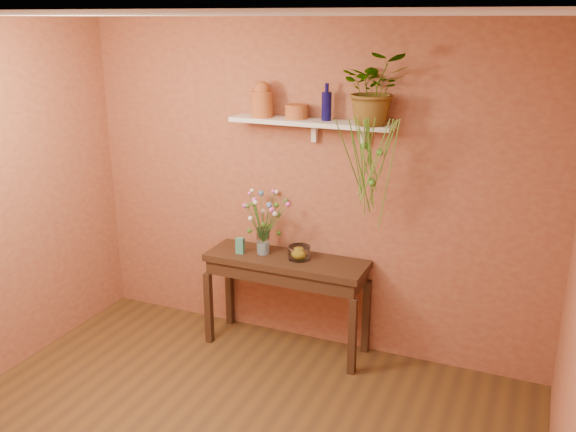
# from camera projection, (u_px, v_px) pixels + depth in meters

# --- Properties ---
(room) EXTENTS (4.04, 4.04, 2.70)m
(room) POSITION_uv_depth(u_px,v_px,m) (174.00, 279.00, 3.33)
(room) COLOR brown
(room) RESTS_ON ground
(sideboard) EXTENTS (1.34, 0.43, 0.82)m
(sideboard) POSITION_uv_depth(u_px,v_px,m) (286.00, 271.00, 5.11)
(sideboard) COLOR #3B2417
(sideboard) RESTS_ON ground
(wall_shelf) EXTENTS (1.30, 0.24, 0.19)m
(wall_shelf) POSITION_uv_depth(u_px,v_px,m) (312.00, 123.00, 4.77)
(wall_shelf) COLOR white
(wall_shelf) RESTS_ON room
(terracotta_jug) EXTENTS (0.19, 0.19, 0.28)m
(terracotta_jug) POSITION_uv_depth(u_px,v_px,m) (262.00, 100.00, 4.86)
(terracotta_jug) COLOR #A35B31
(terracotta_jug) RESTS_ON wall_shelf
(terracotta_pot) EXTENTS (0.23, 0.23, 0.11)m
(terracotta_pot) POSITION_uv_depth(u_px,v_px,m) (297.00, 112.00, 4.82)
(terracotta_pot) COLOR #A35B31
(terracotta_pot) RESTS_ON wall_shelf
(blue_bottle) EXTENTS (0.09, 0.09, 0.28)m
(blue_bottle) POSITION_uv_depth(u_px,v_px,m) (327.00, 105.00, 4.71)
(blue_bottle) COLOR #0C0A43
(blue_bottle) RESTS_ON wall_shelf
(spider_plant) EXTENTS (0.58, 0.55, 0.53)m
(spider_plant) POSITION_uv_depth(u_px,v_px,m) (375.00, 89.00, 4.47)
(spider_plant) COLOR #38711C
(spider_plant) RESTS_ON wall_shelf
(plant_fronds) EXTENTS (0.41, 0.41, 0.86)m
(plant_fronds) POSITION_uv_depth(u_px,v_px,m) (370.00, 163.00, 4.48)
(plant_fronds) COLOR #38711C
(plant_fronds) RESTS_ON wall_shelf
(glass_vase) EXTENTS (0.11, 0.11, 0.22)m
(glass_vase) POSITION_uv_depth(u_px,v_px,m) (263.00, 243.00, 5.14)
(glass_vase) COLOR white
(glass_vase) RESTS_ON sideboard
(bouquet) EXTENTS (0.41, 0.43, 0.43)m
(bouquet) POSITION_uv_depth(u_px,v_px,m) (265.00, 211.00, 5.04)
(bouquet) COLOR #386B28
(bouquet) RESTS_ON glass_vase
(glass_bowl) EXTENTS (0.18, 0.18, 0.11)m
(glass_bowl) POSITION_uv_depth(u_px,v_px,m) (299.00, 253.00, 5.04)
(glass_bowl) COLOR white
(glass_bowl) RESTS_ON sideboard
(lemon) EXTENTS (0.08, 0.08, 0.08)m
(lemon) POSITION_uv_depth(u_px,v_px,m) (299.00, 254.00, 5.04)
(lemon) COLOR yellow
(lemon) RESTS_ON glass_bowl
(carton) EXTENTS (0.07, 0.06, 0.13)m
(carton) POSITION_uv_depth(u_px,v_px,m) (240.00, 246.00, 5.15)
(carton) COLOR teal
(carton) RESTS_ON sideboard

